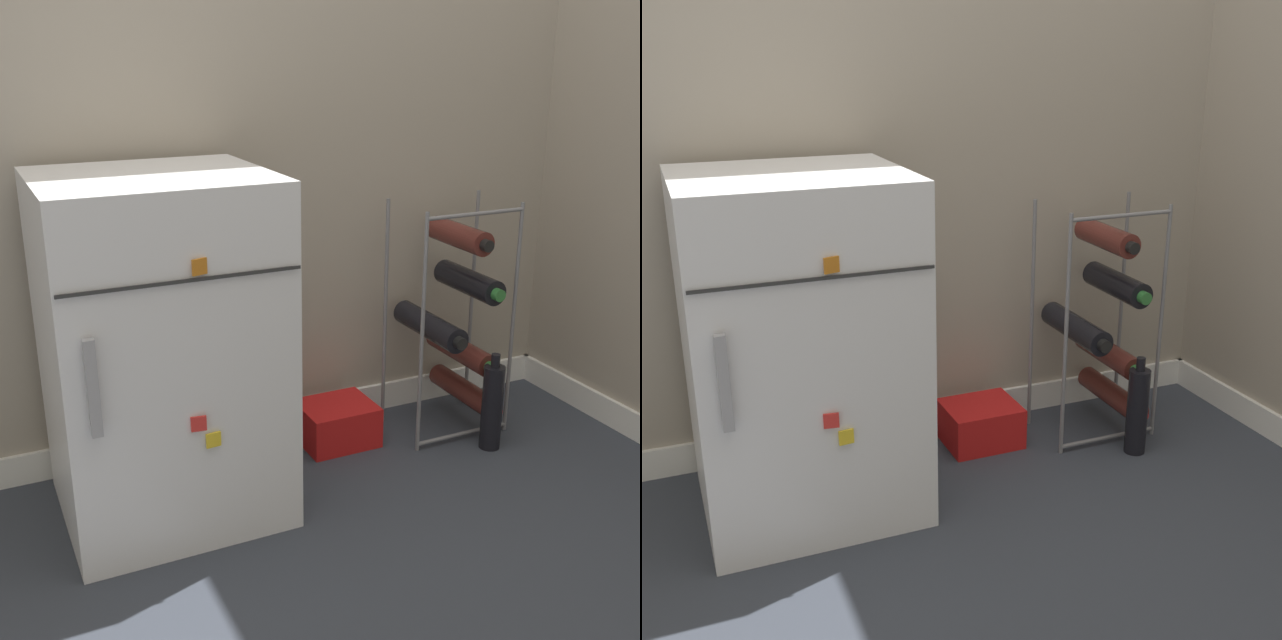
{
  "view_description": "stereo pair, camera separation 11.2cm",
  "coord_description": "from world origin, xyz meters",
  "views": [
    {
      "loc": [
        -0.99,
        -1.61,
        1.18
      ],
      "look_at": [
        -0.09,
        0.3,
        0.44
      ],
      "focal_mm": 45.0,
      "sensor_mm": 36.0,
      "label": 1
    },
    {
      "loc": [
        -0.89,
        -1.66,
        1.18
      ],
      "look_at": [
        -0.09,
        0.3,
        0.44
      ],
      "focal_mm": 45.0,
      "sensor_mm": 36.0,
      "label": 2
    }
  ],
  "objects": [
    {
      "name": "soda_box",
      "position": [
        0.01,
        0.38,
        0.06
      ],
      "size": [
        0.22,
        0.19,
        0.13
      ],
      "color": "red",
      "rests_on": "ground_plane"
    },
    {
      "name": "ground_plane",
      "position": [
        0.0,
        0.0,
        0.0
      ],
      "size": [
        14.0,
        14.0,
        0.0
      ],
      "primitive_type": "plane",
      "color": "#333842"
    },
    {
      "name": "wall_back",
      "position": [
        0.0,
        0.57,
        1.24
      ],
      "size": [
        6.73,
        0.07,
        2.5
      ],
      "color": "#9E9384",
      "rests_on": "ground_plane"
    },
    {
      "name": "mini_fridge",
      "position": [
        -0.55,
        0.25,
        0.44
      ],
      "size": [
        0.55,
        0.52,
        0.89
      ],
      "color": "white",
      "rests_on": "ground_plane"
    },
    {
      "name": "loose_bottle_floor",
      "position": [
        0.42,
        0.15,
        0.14
      ],
      "size": [
        0.06,
        0.06,
        0.31
      ],
      "color": "black",
      "rests_on": "ground_plane"
    },
    {
      "name": "wine_rack",
      "position": [
        0.4,
        0.33,
        0.36
      ],
      "size": [
        0.34,
        0.33,
        0.74
      ],
      "color": "slate",
      "rests_on": "ground_plane"
    }
  ]
}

